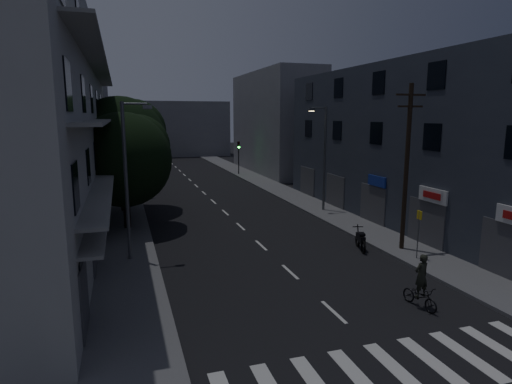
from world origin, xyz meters
TOP-DOWN VIEW (x-y plane):
  - ground at (0.00, 25.00)m, footprint 160.00×160.00m
  - sidewalk_left at (-7.50, 25.00)m, footprint 3.00×90.00m
  - sidewalk_right at (7.50, 25.00)m, footprint 3.00×90.00m
  - crosswalk at (-0.00, -2.00)m, footprint 10.90×3.00m
  - lane_markings at (0.00, 31.25)m, footprint 0.15×60.50m
  - building_left at (-11.98, 18.00)m, footprint 7.00×36.00m
  - building_right at (11.99, 14.00)m, footprint 6.19×28.00m
  - building_far_left at (-12.00, 48.00)m, footprint 6.00×20.00m
  - building_far_right at (12.00, 42.00)m, footprint 6.00×20.00m
  - building_far_end at (0.00, 70.00)m, footprint 24.00×8.00m
  - tree_near at (-7.30, 17.09)m, footprint 6.14×6.14m
  - tree_mid at (-7.45, 22.63)m, footprint 7.14×7.14m
  - tree_far at (-7.46, 37.25)m, footprint 5.72×5.72m
  - traffic_signal_far_right at (6.63, 40.35)m, footprint 0.28×0.37m
  - traffic_signal_far_left at (-6.38, 40.71)m, footprint 0.28×0.37m
  - street_lamp_left_near at (-7.24, 10.45)m, footprint 1.51×0.25m
  - street_lamp_right at (7.37, 18.05)m, footprint 1.51×0.25m
  - street_lamp_left_far at (-7.28, 28.91)m, footprint 1.51×0.25m
  - utility_pole at (7.20, 7.69)m, footprint 1.80×0.24m
  - bus_stop_sign at (6.90, 6.02)m, footprint 0.06×0.35m
  - motorcycle at (5.11, 8.59)m, footprint 0.86×2.02m
  - cyclist at (3.42, 1.35)m, footprint 0.84×1.79m

SIDE VIEW (x-z plane):
  - ground at x=0.00m, z-range 0.00..0.00m
  - crosswalk at x=0.00m, z-range 0.00..0.01m
  - lane_markings at x=0.00m, z-range 0.00..0.01m
  - sidewalk_left at x=-7.50m, z-range 0.00..0.15m
  - sidewalk_right at x=7.50m, z-range 0.00..0.15m
  - motorcycle at x=5.11m, z-range -0.14..1.19m
  - cyclist at x=3.42m, z-range -0.36..1.83m
  - bus_stop_sign at x=6.90m, z-range 0.63..3.15m
  - traffic_signal_far_right at x=6.63m, z-range 1.05..5.15m
  - traffic_signal_far_left at x=-6.38m, z-range 1.05..5.15m
  - tree_far at x=-7.46m, z-range 1.05..8.12m
  - street_lamp_left_near at x=-7.24m, z-range 0.60..8.60m
  - street_lamp_right at x=7.37m, z-range 0.60..8.60m
  - street_lamp_left_far at x=-7.28m, z-range 0.60..8.60m
  - utility_pole at x=7.20m, z-range 0.37..9.37m
  - tree_near at x=-7.30m, z-range 1.10..8.68m
  - building_far_end at x=0.00m, z-range 0.00..10.00m
  - building_right at x=11.99m, z-range 0.00..11.00m
  - tree_mid at x=-7.45m, z-range 1.25..10.04m
  - building_far_right at x=12.00m, z-range 0.00..13.00m
  - building_left at x=-11.98m, z-range -0.01..13.99m
  - building_far_left at x=-12.00m, z-range 0.00..16.00m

